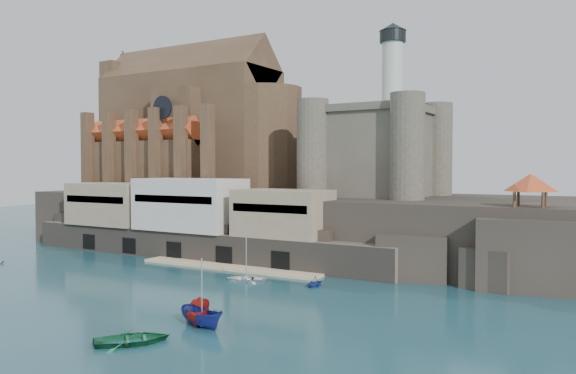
% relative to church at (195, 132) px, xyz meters
% --- Properties ---
extents(ground, '(300.00, 300.00, 0.00)m').
position_rel_church_xyz_m(ground, '(24.13, -41.85, -22.13)').
color(ground, '#17404B').
rests_on(ground, ground).
extents(promontory, '(100.00, 36.00, 10.00)m').
position_rel_church_xyz_m(promontory, '(23.94, -2.48, -17.20)').
color(promontory, black).
rests_on(promontory, ground).
extents(quay, '(70.00, 12.00, 13.05)m').
position_rel_church_xyz_m(quay, '(13.94, -18.78, -16.06)').
color(quay, '#5F564C').
rests_on(quay, ground).
extents(church, '(47.00, 25.93, 30.51)m').
position_rel_church_xyz_m(church, '(0.00, 0.00, 0.00)').
color(church, '#453120').
rests_on(church, promontory).
extents(castle_keep, '(21.20, 21.20, 29.30)m').
position_rel_church_xyz_m(castle_keep, '(40.21, -0.78, -3.81)').
color(castle_keep, '#4D483C').
rests_on(castle_keep, promontory).
extents(rock_outcrop, '(14.50, 10.50, 8.70)m').
position_rel_church_xyz_m(rock_outcrop, '(66.13, -16.01, -18.11)').
color(rock_outcrop, black).
rests_on(rock_outcrop, ground).
extents(pavilion, '(6.40, 6.40, 5.40)m').
position_rel_church_xyz_m(pavilion, '(66.13, -15.85, -9.40)').
color(pavilion, '#453120').
rests_on(pavilion, rock_outcrop).
extents(boat_2, '(2.69, 2.65, 5.70)m').
position_rel_church_xyz_m(boat_2, '(42.06, -49.58, -22.13)').
color(boat_2, navy).
rests_on(boat_2, ground).
extents(boat_3, '(4.26, 3.95, 6.32)m').
position_rel_church_xyz_m(boat_3, '(40.18, -56.49, -22.13)').
color(boat_3, '#1C6C42').
rests_on(boat_3, ground).
extents(boat_5, '(2.89, 2.91, 5.51)m').
position_rel_church_xyz_m(boat_5, '(40.68, -48.53, -22.13)').
color(boat_5, maroon).
rests_on(boat_5, ground).
extents(boat_6, '(2.25, 4.03, 5.43)m').
position_rel_church_xyz_m(boat_6, '(33.58, -30.07, -22.13)').
color(boat_6, white).
rests_on(boat_6, ground).
extents(boat_7, '(2.81, 1.93, 3.04)m').
position_rel_church_xyz_m(boat_7, '(42.96, -28.72, -22.13)').
color(boat_7, navy).
rests_on(boat_7, ground).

